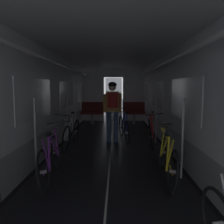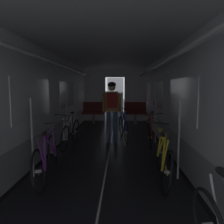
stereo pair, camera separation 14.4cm
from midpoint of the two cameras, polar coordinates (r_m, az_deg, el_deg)
train_car_shell at (r=5.36m, az=0.01°, el=7.47°), size 3.14×12.34×2.57m
bench_seat_far_left at (r=9.95m, az=-4.20°, el=0.33°), size 0.98×0.51×0.95m
bench_seat_far_right at (r=9.91m, az=6.20°, el=0.29°), size 0.98×0.51×0.95m
bicycle_purple at (r=4.10m, az=-14.99°, el=-10.99°), size 0.44×1.69×0.95m
bicycle_yellow at (r=4.04m, az=13.78°, el=-11.21°), size 0.44×1.69×0.96m
bicycle_red at (r=6.32m, az=10.09°, el=-4.83°), size 0.44×1.69×0.95m
bicycle_white at (r=6.12m, az=-9.68°, el=-5.16°), size 0.44×1.69×0.95m
person_cyclist_aisle at (r=6.43m, az=0.60°, el=1.67°), size 0.54×0.40×1.73m
bicycle_blue_in_aisle at (r=6.78m, az=3.50°, el=-3.97°), size 0.44×1.68×0.94m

